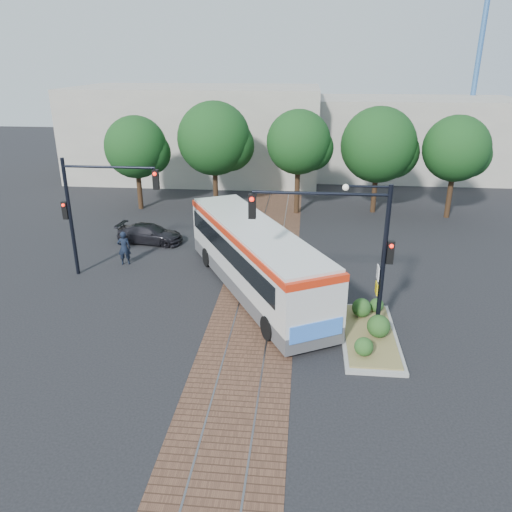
% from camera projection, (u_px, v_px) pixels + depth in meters
% --- Properties ---
extents(ground, '(120.00, 120.00, 0.00)m').
position_uv_depth(ground, '(252.00, 320.00, 21.29)').
color(ground, black).
rests_on(ground, ground).
extents(trackbed, '(3.60, 40.00, 0.02)m').
position_uv_depth(trackbed, '(261.00, 281.00, 24.99)').
color(trackbed, brown).
rests_on(trackbed, ground).
extents(tree_row, '(26.40, 5.60, 7.67)m').
position_uv_depth(tree_row, '(294.00, 144.00, 34.56)').
color(tree_row, '#382314').
rests_on(tree_row, ground).
extents(warehouses, '(40.00, 13.00, 8.00)m').
position_uv_depth(warehouses, '(279.00, 134.00, 46.49)').
color(warehouses, '#ADA899').
rests_on(warehouses, ground).
extents(crane, '(8.00, 0.50, 18.00)m').
position_uv_depth(crane, '(479.00, 52.00, 47.03)').
color(crane, '#3F72B2').
rests_on(crane, ground).
extents(city_bus, '(7.91, 11.81, 3.22)m').
position_uv_depth(city_bus, '(254.00, 256.00, 23.33)').
color(city_bus, '#49484B').
rests_on(city_bus, ground).
extents(traffic_island, '(2.20, 5.20, 1.13)m').
position_uv_depth(traffic_island, '(370.00, 329.00, 19.90)').
color(traffic_island, gray).
rests_on(traffic_island, ground).
extents(signal_pole_main, '(5.49, 0.46, 6.00)m').
position_uv_depth(signal_pole_main, '(352.00, 238.00, 18.65)').
color(signal_pole_main, black).
rests_on(signal_pole_main, ground).
extents(signal_pole_left, '(4.99, 0.34, 6.00)m').
position_uv_depth(signal_pole_left, '(90.00, 202.00, 24.32)').
color(signal_pole_left, black).
rests_on(signal_pole_left, ground).
extents(officer, '(0.77, 0.61, 1.86)m').
position_uv_depth(officer, '(124.00, 248.00, 26.71)').
color(officer, black).
rests_on(officer, ground).
extents(parked_car, '(4.12, 2.09, 1.14)m').
position_uv_depth(parked_car, '(150.00, 234.00, 29.97)').
color(parked_car, black).
rests_on(parked_car, ground).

